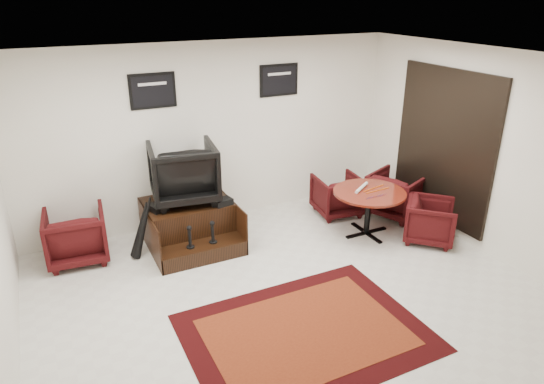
# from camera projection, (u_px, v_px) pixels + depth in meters

# --- Properties ---
(ground) EXTENTS (6.00, 6.00, 0.00)m
(ground) POSITION_uv_depth(u_px,v_px,m) (289.00, 294.00, 5.97)
(ground) COLOR silver
(ground) RESTS_ON ground
(room_shell) EXTENTS (6.02, 5.02, 2.81)m
(room_shell) POSITION_uv_depth(u_px,v_px,m) (318.00, 149.00, 5.55)
(room_shell) COLOR silver
(room_shell) RESTS_ON ground
(area_rug) EXTENTS (2.55, 1.91, 0.01)m
(area_rug) POSITION_uv_depth(u_px,v_px,m) (305.00, 333.00, 5.29)
(area_rug) COLOR black
(area_rug) RESTS_ON ground
(shine_podium) EXTENTS (1.23, 1.27, 0.63)m
(shine_podium) POSITION_uv_depth(u_px,v_px,m) (190.00, 225.00, 7.09)
(shine_podium) COLOR black
(shine_podium) RESTS_ON ground
(shine_chair) EXTENTS (1.03, 0.98, 0.94)m
(shine_chair) POSITION_uv_depth(u_px,v_px,m) (183.00, 170.00, 6.89)
(shine_chair) COLOR black
(shine_chair) RESTS_ON shine_podium
(shoes_pair) EXTENTS (0.28, 0.31, 0.09)m
(shoes_pair) POSITION_uv_depth(u_px,v_px,m) (158.00, 207.00, 6.72)
(shoes_pair) COLOR black
(shoes_pair) RESTS_ON shine_podium
(polish_kit) EXTENTS (0.28, 0.22, 0.09)m
(polish_kit) POSITION_uv_depth(u_px,v_px,m) (223.00, 202.00, 6.90)
(polish_kit) COLOR black
(polish_kit) RESTS_ON shine_podium
(umbrella_black) EXTENTS (0.34, 0.13, 0.91)m
(umbrella_black) POSITION_uv_depth(u_px,v_px,m) (143.00, 227.00, 6.65)
(umbrella_black) COLOR black
(umbrella_black) RESTS_ON ground
(umbrella_hooked) EXTENTS (0.31, 0.11, 0.82)m
(umbrella_hooked) POSITION_uv_depth(u_px,v_px,m) (140.00, 229.00, 6.71)
(umbrella_hooked) COLOR black
(umbrella_hooked) RESTS_ON ground
(armchair_side) EXTENTS (0.84, 0.79, 0.80)m
(armchair_side) POSITION_uv_depth(u_px,v_px,m) (76.00, 233.00, 6.60)
(armchair_side) COLOR black
(armchair_side) RESTS_ON ground
(meeting_table) EXTENTS (1.07, 1.07, 0.70)m
(meeting_table) POSITION_uv_depth(u_px,v_px,m) (369.00, 197.00, 7.22)
(meeting_table) COLOR #4E140B
(meeting_table) RESTS_ON ground
(table_chair_back) EXTENTS (0.79, 0.75, 0.73)m
(table_chair_back) POSITION_uv_depth(u_px,v_px,m) (337.00, 193.00, 7.99)
(table_chair_back) COLOR black
(table_chair_back) RESTS_ON ground
(table_chair_window) EXTENTS (0.98, 1.00, 0.80)m
(table_chair_window) POSITION_uv_depth(u_px,v_px,m) (396.00, 192.00, 7.93)
(table_chair_window) COLOR black
(table_chair_window) RESTS_ON ground
(table_chair_corner) EXTENTS (0.94, 0.94, 0.70)m
(table_chair_corner) POSITION_uv_depth(u_px,v_px,m) (431.00, 219.00, 7.12)
(table_chair_corner) COLOR black
(table_chair_corner) RESTS_ON ground
(paper_roll) EXTENTS (0.38, 0.27, 0.05)m
(paper_roll) POSITION_uv_depth(u_px,v_px,m) (362.00, 188.00, 7.26)
(paper_roll) COLOR silver
(paper_roll) RESTS_ON meeting_table
(table_clutter) EXTENTS (0.57, 0.35, 0.01)m
(table_clutter) POSITION_uv_depth(u_px,v_px,m) (376.00, 191.00, 7.19)
(table_clutter) COLOR #E25C0C
(table_clutter) RESTS_ON meeting_table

